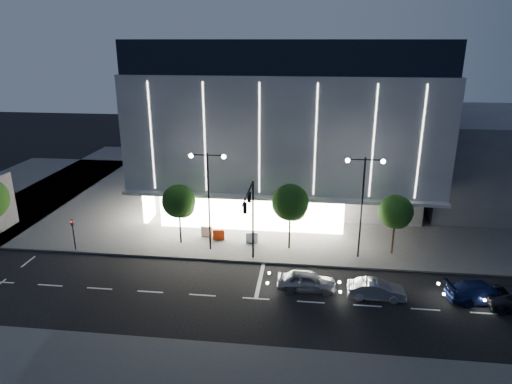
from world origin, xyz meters
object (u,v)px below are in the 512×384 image
object	(u,v)px
ped_signal_far	(73,231)
tree_right	(396,214)
tree_left	(179,203)
street_lamp_east	(363,193)
barrier_c	(219,235)
street_lamp_west	(208,187)
barrier_b	(207,231)
traffic_mast	(251,210)
barrier_d	(252,238)
car_second	(376,290)
car_third	(482,292)
tree_mid	(290,204)
car_lead	(307,281)

from	to	relation	value
ped_signal_far	tree_right	size ratio (longest dim) A/B	0.54
tree_left	street_lamp_east	bearing A→B (deg)	-3.65
barrier_c	street_lamp_west	bearing A→B (deg)	-106.52
barrier_b	barrier_c	world-z (taller)	same
traffic_mast	barrier_d	world-z (taller)	traffic_mast
car_second	car_third	size ratio (longest dim) A/B	0.82
tree_left	street_lamp_west	bearing A→B (deg)	-18.94
tree_left	tree_right	world-z (taller)	tree_left
tree_left	tree_mid	xyz separation A→B (m)	(10.00, 0.00, 0.30)
car_second	barrier_c	xyz separation A→B (m)	(-13.37, 8.39, -0.04)
tree_left	barrier_c	bearing A→B (deg)	16.62
tree_mid	street_lamp_east	bearing A→B (deg)	-9.69
car_lead	barrier_c	size ratio (longest dim) A/B	4.05
street_lamp_west	car_third	distance (m)	22.62
ped_signal_far	car_third	distance (m)	33.52
street_lamp_east	barrier_b	bearing A→B (deg)	169.28
tree_right	ped_signal_far	bearing A→B (deg)	-174.86
street_lamp_west	tree_right	bearing A→B (deg)	3.64
barrier_c	street_lamp_east	bearing A→B (deg)	-15.63
tree_right	barrier_b	xyz separation A→B (m)	(-16.93, 1.61, -3.23)
tree_right	car_second	size ratio (longest dim) A/B	1.32
traffic_mast	street_lamp_west	size ratio (longest dim) A/B	0.79
barrier_d	barrier_c	bearing A→B (deg)	167.47
barrier_c	tree_mid	bearing A→B (deg)	-15.05
traffic_mast	ped_signal_far	bearing A→B (deg)	175.85
ped_signal_far	car_second	distance (m)	26.20
tree_right	barrier_d	xyz separation A→B (m)	(-12.51, 0.74, -3.23)
street_lamp_east	tree_left	xyz separation A→B (m)	(-15.97, 1.02, -1.92)
street_lamp_west	car_third	xyz separation A→B (m)	(21.21, -5.88, -5.22)
tree_right	barrier_d	world-z (taller)	tree_right
car_lead	car_second	size ratio (longest dim) A/B	1.07
tree_right	tree_mid	bearing A→B (deg)	180.00
street_lamp_east	car_second	size ratio (longest dim) A/B	2.16
tree_mid	car_lead	xyz separation A→B (m)	(1.63, -6.85, -3.57)
ped_signal_far	car_lead	bearing A→B (deg)	-11.83
ped_signal_far	barrier_d	distance (m)	15.90
barrier_b	barrier_c	bearing A→B (deg)	-22.38
car_lead	car_third	xyz separation A→B (m)	(12.55, -0.05, -0.02)
barrier_b	barrier_d	size ratio (longest dim) A/B	1.00
car_second	barrier_d	xyz separation A→B (m)	(-10.20, 8.14, -0.04)
traffic_mast	barrier_c	bearing A→B (deg)	127.96
street_lamp_west	barrier_b	bearing A→B (deg)	108.99
ped_signal_far	car_third	xyz separation A→B (m)	(33.21, -4.38, -1.15)
car_third	street_lamp_east	bearing A→B (deg)	46.54
tree_mid	car_second	size ratio (longest dim) A/B	1.48
traffic_mast	tree_left	size ratio (longest dim) A/B	1.24
street_lamp_west	ped_signal_far	bearing A→B (deg)	-172.87
barrier_b	barrier_d	bearing A→B (deg)	-7.34
tree_mid	traffic_mast	bearing A→B (deg)	-129.42
street_lamp_east	tree_right	xyz separation A→B (m)	(3.03, 1.02, -2.07)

